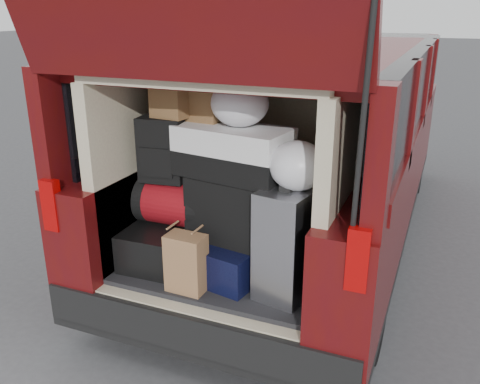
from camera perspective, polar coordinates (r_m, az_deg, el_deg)
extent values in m
plane|color=#3B3B3E|center=(3.36, -2.58, -18.06)|extent=(80.00, 80.00, 0.00)
cylinder|color=black|center=(3.83, -11.35, -7.61)|extent=(0.24, 0.64, 0.64)
cylinder|color=black|center=(3.30, 13.75, -12.61)|extent=(0.24, 0.64, 0.64)
cylinder|color=black|center=(6.63, 4.50, 4.58)|extent=(0.24, 0.64, 0.64)
cylinder|color=black|center=(6.34, 18.72, 2.85)|extent=(0.24, 0.64, 0.64)
cube|color=black|center=(4.95, 7.58, -1.67)|extent=(1.90, 4.85, 0.08)
cube|color=#4F0C11|center=(5.05, -0.83, 4.22)|extent=(0.33, 4.85, 0.80)
cube|color=#4F0C11|center=(4.68, 17.12, 2.04)|extent=(0.33, 4.85, 0.80)
cube|color=#4F0C11|center=(4.62, 8.42, 15.54)|extent=(1.82, 4.46, 0.10)
cube|color=black|center=(4.85, -2.41, 12.48)|extent=(0.12, 4.25, 0.68)
cube|color=black|center=(4.42, 19.19, 10.69)|extent=(0.12, 4.25, 0.68)
cube|color=black|center=(2.91, -5.20, -15.04)|extent=(1.86, 0.16, 0.22)
cube|color=#990505|center=(3.06, -20.38, -1.38)|extent=(0.10, 0.06, 0.30)
cube|color=#990505|center=(2.33, 13.12, -7.36)|extent=(0.10, 0.06, 0.30)
cube|color=black|center=(3.29, -0.68, -8.15)|extent=(1.24, 1.05, 0.06)
cube|color=beige|center=(3.35, -11.16, 3.24)|extent=(0.08, 1.05, 1.15)
cube|color=beige|center=(2.87, 11.50, 0.34)|extent=(0.08, 1.05, 1.15)
cube|color=beige|center=(3.54, 2.83, 4.49)|extent=(1.34, 0.06, 1.15)
cube|color=beige|center=(2.92, -0.78, 13.31)|extent=(1.34, 1.05, 0.06)
cylinder|color=black|center=(2.05, 13.59, 7.69)|extent=(0.02, 0.90, 0.76)
cube|color=black|center=(3.41, -0.66, -11.79)|extent=(1.24, 1.05, 0.55)
cube|color=black|center=(3.27, -7.98, -5.53)|extent=(0.46, 0.61, 0.24)
cube|color=black|center=(3.08, -0.86, -7.23)|extent=(0.51, 0.58, 0.22)
cube|color=silver|center=(2.82, 5.69, -5.44)|extent=(0.33, 0.46, 0.62)
cube|color=#8D603F|center=(2.89, -6.05, -7.94)|extent=(0.22, 0.15, 0.34)
cube|color=maroon|center=(3.18, -7.43, -1.14)|extent=(0.44, 0.29, 0.29)
cube|color=black|center=(2.97, -0.42, -1.86)|extent=(0.57, 0.39, 0.38)
cube|color=black|center=(3.08, -8.67, 4.73)|extent=(0.29, 0.20, 0.39)
cube|color=white|center=(2.90, -0.78, 4.54)|extent=(0.69, 0.43, 0.29)
cube|color=brown|center=(3.02, -7.65, 10.12)|extent=(0.23, 0.20, 0.19)
cube|color=brown|center=(3.01, -3.83, 9.86)|extent=(0.22, 0.18, 0.20)
ellipsoid|color=white|center=(2.84, -0.03, 9.94)|extent=(0.37, 0.35, 0.26)
ellipsoid|color=white|center=(2.64, 6.49, 2.96)|extent=(0.31, 0.30, 0.26)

